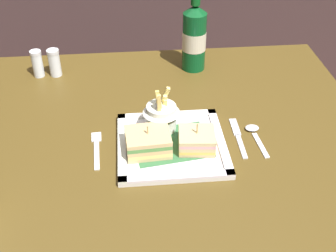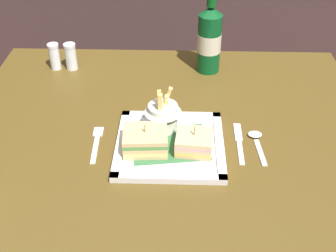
% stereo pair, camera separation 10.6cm
% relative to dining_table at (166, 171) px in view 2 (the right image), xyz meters
% --- Properties ---
extents(dining_table, '(1.07, 0.90, 0.77)m').
position_rel_dining_table_xyz_m(dining_table, '(0.00, 0.00, 0.00)').
color(dining_table, '#513D17').
rests_on(dining_table, ground_plane).
extents(square_plate, '(0.26, 0.26, 0.02)m').
position_rel_dining_table_xyz_m(square_plate, '(0.01, -0.06, 0.14)').
color(square_plate, white).
rests_on(square_plate, dining_table).
extents(sandwich_half_left, '(0.11, 0.09, 0.07)m').
position_rel_dining_table_xyz_m(sandwich_half_left, '(-0.05, -0.08, 0.17)').
color(sandwich_half_left, '#DAB579').
rests_on(sandwich_half_left, square_plate).
extents(sandwich_half_right, '(0.09, 0.09, 0.07)m').
position_rel_dining_table_xyz_m(sandwich_half_right, '(0.07, -0.08, 0.17)').
color(sandwich_half_right, tan).
rests_on(sandwich_half_right, square_plate).
extents(fries_cup, '(0.09, 0.09, 0.11)m').
position_rel_dining_table_xyz_m(fries_cup, '(-0.01, -0.00, 0.19)').
color(fries_cup, silver).
rests_on(fries_cup, square_plate).
extents(beer_bottle, '(0.07, 0.07, 0.27)m').
position_rel_dining_table_xyz_m(beer_bottle, '(0.12, 0.32, 0.24)').
color(beer_bottle, '#0B4B21').
rests_on(beer_bottle, dining_table).
extents(fork, '(0.03, 0.14, 0.00)m').
position_rel_dining_table_xyz_m(fork, '(-0.17, -0.05, 0.14)').
color(fork, silver).
rests_on(fork, dining_table).
extents(knife, '(0.02, 0.16, 0.00)m').
position_rel_dining_table_xyz_m(knife, '(0.18, -0.04, 0.14)').
color(knife, silver).
rests_on(knife, dining_table).
extents(spoon, '(0.04, 0.13, 0.01)m').
position_rel_dining_table_xyz_m(spoon, '(0.22, -0.03, 0.14)').
color(spoon, silver).
rests_on(spoon, dining_table).
extents(salt_shaker, '(0.03, 0.03, 0.08)m').
position_rel_dining_table_xyz_m(salt_shaker, '(-0.36, 0.32, 0.17)').
color(salt_shaker, silver).
rests_on(salt_shaker, dining_table).
extents(pepper_shaker, '(0.04, 0.04, 0.08)m').
position_rel_dining_table_xyz_m(pepper_shaker, '(-0.30, 0.32, 0.17)').
color(pepper_shaker, silver).
rests_on(pepper_shaker, dining_table).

